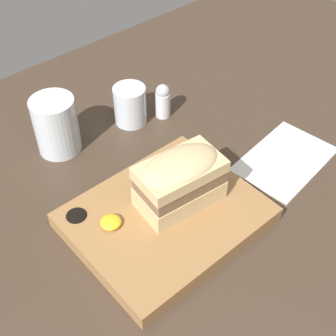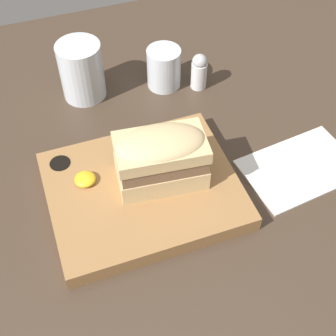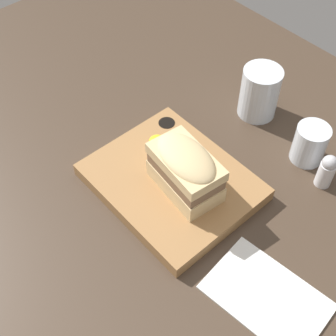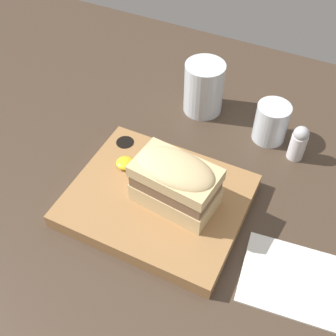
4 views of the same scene
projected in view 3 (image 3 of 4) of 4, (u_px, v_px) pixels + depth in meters
dining_table at (187, 223)px, 82.63cm from camera, size 163.27×115.84×2.00cm
serving_board at (172, 181)px, 85.46cm from camera, size 28.54×23.50×2.84cm
sandwich at (186, 169)px, 79.10cm from camera, size 13.90×9.01×9.33cm
mustard_dollop at (157, 141)px, 89.11cm from camera, size 3.24×3.24×1.29cm
water_glass at (259, 95)px, 95.51cm from camera, size 7.97×7.97×10.80cm
wine_glass at (309, 145)px, 88.40cm from camera, size 6.34×6.34×7.77cm
napkin at (267, 296)px, 72.59cm from camera, size 19.66×14.24×0.40cm
salt_shaker at (327, 171)px, 84.14cm from camera, size 2.99×2.99×7.25cm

